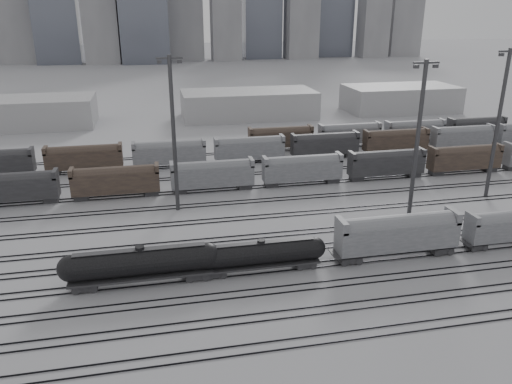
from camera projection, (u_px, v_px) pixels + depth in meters
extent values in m
plane|color=#B3B3B8|center=(314.00, 269.00, 63.83)|extent=(900.00, 900.00, 0.00)
cube|color=black|center=(360.00, 339.00, 50.29)|extent=(220.00, 0.07, 0.16)
cube|color=black|center=(354.00, 330.00, 51.61)|extent=(220.00, 0.07, 0.16)
cube|color=black|center=(342.00, 311.00, 54.88)|extent=(220.00, 0.07, 0.16)
cube|color=black|center=(337.00, 304.00, 56.20)|extent=(220.00, 0.07, 0.16)
cube|color=black|center=(327.00, 288.00, 59.47)|extent=(220.00, 0.07, 0.16)
cube|color=black|center=(323.00, 282.00, 60.79)|extent=(220.00, 0.07, 0.16)
cube|color=black|center=(314.00, 268.00, 64.06)|extent=(220.00, 0.07, 0.16)
cube|color=black|center=(310.00, 262.00, 65.38)|extent=(220.00, 0.07, 0.16)
cube|color=black|center=(302.00, 250.00, 68.65)|extent=(220.00, 0.07, 0.16)
cube|color=black|center=(299.00, 246.00, 69.97)|extent=(220.00, 0.07, 0.16)
cube|color=black|center=(292.00, 235.00, 73.24)|extent=(220.00, 0.07, 0.16)
cube|color=black|center=(290.00, 231.00, 74.56)|extent=(220.00, 0.07, 0.16)
cube|color=black|center=(280.00, 217.00, 79.67)|extent=(220.00, 0.07, 0.16)
cube|color=black|center=(278.00, 213.00, 80.99)|extent=(220.00, 0.07, 0.16)
cube|color=black|center=(270.00, 201.00, 86.10)|extent=(220.00, 0.07, 0.16)
cube|color=black|center=(268.00, 198.00, 87.41)|extent=(220.00, 0.07, 0.16)
cube|color=black|center=(262.00, 188.00, 92.52)|extent=(220.00, 0.07, 0.16)
cube|color=black|center=(260.00, 185.00, 93.84)|extent=(220.00, 0.07, 0.16)
cube|color=black|center=(253.00, 175.00, 99.87)|extent=(220.00, 0.07, 0.16)
cube|color=black|center=(252.00, 172.00, 101.19)|extent=(220.00, 0.07, 0.16)
cube|color=black|center=(246.00, 163.00, 107.21)|extent=(220.00, 0.07, 0.16)
cube|color=black|center=(244.00, 161.00, 108.53)|extent=(220.00, 0.07, 0.16)
cube|color=black|center=(239.00, 153.00, 114.56)|extent=(220.00, 0.07, 0.16)
cube|color=black|center=(238.00, 152.00, 115.88)|extent=(220.00, 0.07, 0.16)
cube|color=#252427|center=(86.00, 285.00, 59.13)|extent=(2.87, 2.31, 0.77)
cube|color=#252427|center=(197.00, 273.00, 61.67)|extent=(2.87, 2.31, 0.77)
cube|color=#252427|center=(142.00, 275.00, 60.21)|extent=(17.08, 2.98, 0.28)
cylinder|color=black|center=(141.00, 262.00, 59.60)|extent=(15.98, 3.20, 3.20)
sphere|color=black|center=(71.00, 268.00, 58.06)|extent=(3.20, 3.20, 3.20)
sphere|color=black|center=(208.00, 255.00, 61.14)|extent=(3.20, 3.20, 3.20)
cylinder|color=black|center=(140.00, 249.00, 58.99)|extent=(1.10, 1.10, 0.55)
cube|color=#252427|center=(140.00, 249.00, 59.03)|extent=(15.43, 0.99, 0.07)
cube|color=#252427|center=(216.00, 272.00, 62.15)|extent=(2.52, 2.03, 0.68)
cube|color=#252427|center=(305.00, 263.00, 64.38)|extent=(2.52, 2.03, 0.68)
cube|color=#252427|center=(261.00, 264.00, 63.10)|extent=(14.99, 2.61, 0.24)
cylinder|color=black|center=(261.00, 253.00, 62.56)|extent=(14.03, 2.81, 2.81)
sphere|color=black|center=(205.00, 258.00, 61.21)|extent=(2.81, 2.81, 2.81)
sphere|color=black|center=(314.00, 248.00, 63.91)|extent=(2.81, 2.81, 2.81)
cylinder|color=black|center=(261.00, 242.00, 62.02)|extent=(0.97, 0.97, 0.48)
cube|color=#252427|center=(261.00, 242.00, 62.06)|extent=(13.54, 0.87, 0.06)
cube|color=#252427|center=(349.00, 258.00, 65.52)|extent=(2.85, 2.30, 0.77)
cube|color=#252427|center=(440.00, 248.00, 68.05)|extent=(2.85, 2.30, 0.77)
cube|color=gray|center=(397.00, 235.00, 65.89)|extent=(16.46, 3.29, 3.51)
cylinder|color=gray|center=(398.00, 226.00, 65.44)|extent=(14.93, 3.18, 3.18)
cube|color=gray|center=(342.00, 225.00, 63.61)|extent=(0.77, 3.29, 1.54)
cube|color=gray|center=(453.00, 215.00, 66.65)|extent=(0.77, 3.29, 1.54)
cone|color=#252427|center=(396.00, 250.00, 66.63)|extent=(2.63, 2.63, 0.99)
cube|color=#252427|center=(476.00, 245.00, 69.14)|extent=(2.45, 1.98, 0.66)
cube|color=gray|center=(473.00, 219.00, 67.51)|extent=(0.66, 2.82, 1.32)
cone|color=#252427|center=(512.00, 239.00, 70.10)|extent=(2.26, 2.26, 0.85)
cylinder|color=#39393C|center=(174.00, 136.00, 78.41)|extent=(0.64, 0.64, 24.91)
cube|color=#39393C|center=(169.00, 58.00, 74.27)|extent=(3.98, 0.30, 0.30)
cube|color=#39393C|center=(159.00, 62.00, 74.15)|extent=(0.70, 0.50, 0.50)
cube|color=#39393C|center=(179.00, 61.00, 74.73)|extent=(0.70, 0.50, 0.50)
cylinder|color=#39393C|center=(417.00, 145.00, 73.77)|extent=(0.63, 0.63, 24.74)
cube|color=#39393C|center=(426.00, 63.00, 69.65)|extent=(3.96, 0.30, 0.30)
cube|color=#39393C|center=(416.00, 67.00, 69.54)|extent=(0.69, 0.49, 0.49)
cube|color=#39393C|center=(436.00, 66.00, 70.11)|extent=(0.69, 0.49, 0.49)
cylinder|color=#39393C|center=(498.00, 126.00, 84.22)|extent=(0.65, 0.65, 25.42)
cube|color=#39393C|center=(510.00, 51.00, 80.00)|extent=(4.07, 0.31, 0.31)
cube|color=#39393C|center=(501.00, 55.00, 79.88)|extent=(0.71, 0.51, 0.51)
cube|color=#252427|center=(12.00, 189.00, 83.96)|extent=(15.00, 3.00, 5.60)
cube|color=brown|center=(116.00, 182.00, 87.23)|extent=(15.00, 3.00, 5.60)
cube|color=gray|center=(212.00, 176.00, 90.51)|extent=(15.00, 3.00, 5.60)
cube|color=gray|center=(302.00, 170.00, 93.78)|extent=(15.00, 3.00, 5.60)
cube|color=#252427|center=(386.00, 165.00, 97.05)|extent=(15.00, 3.00, 5.60)
cube|color=brown|center=(464.00, 159.00, 100.33)|extent=(15.00, 3.00, 5.60)
cube|color=brown|center=(84.00, 159.00, 100.58)|extent=(15.00, 3.00, 5.60)
cube|color=gray|center=(169.00, 154.00, 103.85)|extent=(15.00, 3.00, 5.60)
cube|color=gray|center=(249.00, 150.00, 107.12)|extent=(15.00, 3.00, 5.60)
cube|color=#252427|center=(325.00, 146.00, 110.40)|extent=(15.00, 3.00, 5.60)
cube|color=brown|center=(396.00, 142.00, 113.67)|extent=(15.00, 3.00, 5.60)
cube|color=gray|center=(462.00, 138.00, 116.94)|extent=(15.00, 3.00, 5.60)
cube|color=brown|center=(281.00, 139.00, 116.20)|extent=(15.00, 3.00, 5.60)
cube|color=gray|center=(349.00, 135.00, 119.47)|extent=(15.00, 3.00, 5.60)
cube|color=gray|center=(414.00, 132.00, 122.75)|extent=(15.00, 3.00, 5.60)
cube|color=#252427|center=(476.00, 129.00, 126.02)|extent=(15.00, 3.00, 5.60)
cube|color=#AAAAAD|center=(1.00, 113.00, 138.11)|extent=(50.00, 18.00, 8.00)
cube|color=#AAAAAD|center=(249.00, 104.00, 151.59)|extent=(40.00, 18.00, 8.00)
cube|color=#AAAAAD|center=(400.00, 98.00, 161.22)|extent=(35.00, 18.00, 8.00)
cube|color=#99999C|center=(15.00, 27.00, 295.33)|extent=(22.00, 17.60, 42.00)
cube|color=#99999C|center=(102.00, 21.00, 303.92)|extent=(20.00, 16.00, 48.00)
cube|color=#99999C|center=(184.00, 11.00, 311.47)|extent=(22.00, 17.60, 60.00)
cube|color=#99999C|center=(224.00, 29.00, 320.09)|extent=(18.00, 14.40, 38.00)
cube|color=#545865|center=(262.00, 1.00, 319.02)|extent=(24.00, 19.20, 72.00)
cube|color=#99999C|center=(299.00, 23.00, 328.51)|extent=(20.00, 16.00, 45.00)
cube|color=#99999C|center=(369.00, 26.00, 339.00)|extent=(18.00, 14.40, 40.00)
cube|color=#99999C|center=(404.00, 17.00, 341.73)|extent=(22.00, 17.60, 52.00)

